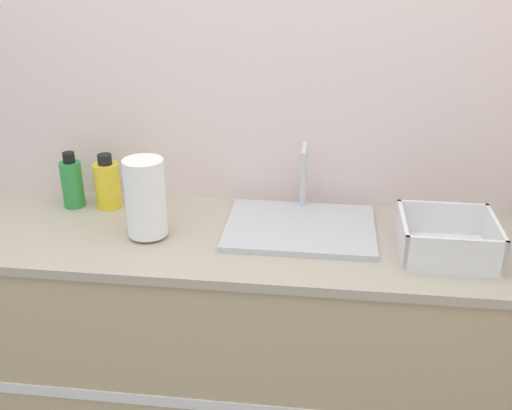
{
  "coord_description": "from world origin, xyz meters",
  "views": [
    {
      "loc": [
        0.3,
        -1.43,
        1.78
      ],
      "look_at": [
        0.09,
        0.25,
        1.02
      ],
      "focal_mm": 42.0,
      "sensor_mm": 36.0,
      "label": 1
    }
  ],
  "objects_px": {
    "sink": "(300,225)",
    "bottle_green": "(72,183)",
    "paper_towel_roll": "(146,198)",
    "dish_rack": "(447,242)",
    "bottle_yellow": "(107,184)"
  },
  "relations": [
    {
      "from": "sink",
      "to": "paper_towel_roll",
      "type": "xyz_separation_m",
      "value": [
        -0.48,
        -0.11,
        0.11
      ]
    },
    {
      "from": "sink",
      "to": "bottle_green",
      "type": "height_order",
      "value": "sink"
    },
    {
      "from": "paper_towel_roll",
      "to": "dish_rack",
      "type": "bearing_deg",
      "value": -0.51
    },
    {
      "from": "paper_towel_roll",
      "to": "sink",
      "type": "bearing_deg",
      "value": 12.31
    },
    {
      "from": "dish_rack",
      "to": "bottle_green",
      "type": "distance_m",
      "value": 1.27
    },
    {
      "from": "paper_towel_roll",
      "to": "bottle_green",
      "type": "height_order",
      "value": "paper_towel_roll"
    },
    {
      "from": "sink",
      "to": "dish_rack",
      "type": "distance_m",
      "value": 0.46
    },
    {
      "from": "sink",
      "to": "paper_towel_roll",
      "type": "height_order",
      "value": "paper_towel_roll"
    },
    {
      "from": "dish_rack",
      "to": "bottle_yellow",
      "type": "xyz_separation_m",
      "value": [
        -1.13,
        0.22,
        0.04
      ]
    },
    {
      "from": "paper_towel_roll",
      "to": "dish_rack",
      "type": "relative_size",
      "value": 0.92
    },
    {
      "from": "bottle_green",
      "to": "bottle_yellow",
      "type": "height_order",
      "value": "bottle_green"
    },
    {
      "from": "paper_towel_roll",
      "to": "dish_rack",
      "type": "distance_m",
      "value": 0.93
    },
    {
      "from": "sink",
      "to": "bottle_green",
      "type": "distance_m",
      "value": 0.82
    },
    {
      "from": "paper_towel_roll",
      "to": "dish_rack",
      "type": "xyz_separation_m",
      "value": [
        0.93,
        -0.01,
        -0.09
      ]
    },
    {
      "from": "dish_rack",
      "to": "bottle_green",
      "type": "bearing_deg",
      "value": 170.69
    }
  ]
}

